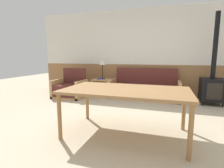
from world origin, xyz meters
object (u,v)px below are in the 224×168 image
Objects in this scene: side_table at (102,82)px; wood_stove at (212,85)px; table_lamp at (102,63)px; armchair at (70,89)px; couch at (144,90)px; dining_table at (126,93)px.

side_table is 0.23× the size of wood_stove.
armchair is at bearing -140.51° from table_lamp.
side_table is 3.12m from wood_stove.
dining_table is (0.05, -2.55, 0.41)m from couch.
wood_stove is (1.75, -0.13, 0.26)m from couch.
couch is 1.77m from wood_stove.
wood_stove reaches higher than side_table.
couch is 2.24m from armchair.
couch reaches higher than armchair.
couch is 1.57m from table_lamp.
couch is 0.87× the size of wood_stove.
dining_table is (1.41, -2.68, -0.34)m from table_lamp.
wood_stove is (1.70, 2.42, -0.16)m from dining_table.
couch is at bearing 1.31° from armchair.
side_table is (-1.36, 0.04, 0.18)m from couch.
armchair is (-2.17, -0.53, -0.00)m from couch.
couch is at bearing 91.03° from dining_table.
wood_stove is at bearing -3.14° from side_table.
couch is 2.59m from dining_table.
dining_table is (1.41, -2.59, 0.24)m from side_table.
table_lamp is 3.05m from dining_table.
couch is 3.80× the size of side_table.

